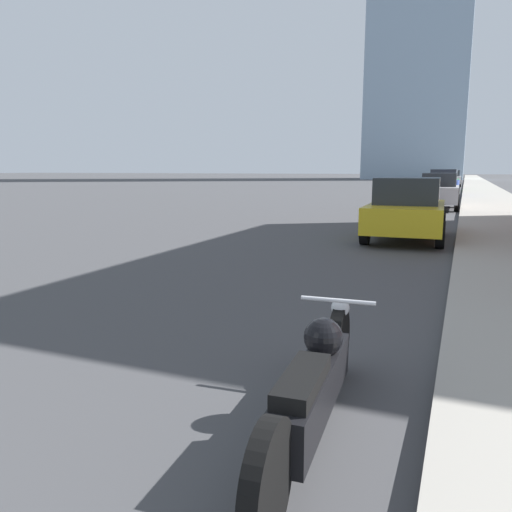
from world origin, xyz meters
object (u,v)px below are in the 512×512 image
at_px(parked_car_silver, 439,191).
at_px(parked_car_white, 451,178).
at_px(parked_car_green, 446,181).
at_px(parked_car_blue, 443,183).
at_px(parked_car_yellow, 407,209).
at_px(motorcycle, 314,383).

distance_m(parked_car_silver, parked_car_white, 31.84).
bearing_deg(parked_car_green, parked_car_white, 91.18).
xyz_separation_m(parked_car_blue, parked_car_white, (-0.03, 20.82, -0.04)).
xyz_separation_m(parked_car_yellow, parked_car_silver, (0.27, 11.06, 0.03)).
xyz_separation_m(parked_car_silver, parked_car_blue, (-0.24, 11.02, 0.07)).
bearing_deg(parked_car_blue, parked_car_white, 91.41).
height_order(motorcycle, parked_car_white, parked_car_white).
xyz_separation_m(parked_car_yellow, parked_car_green, (-0.13, 32.06, 0.02)).
height_order(parked_car_silver, parked_car_green, parked_car_silver).
bearing_deg(motorcycle, parked_car_blue, 86.98).
relative_size(motorcycle, parked_car_white, 0.66).
height_order(motorcycle, parked_car_silver, parked_car_silver).
bearing_deg(motorcycle, parked_car_white, 86.70).
bearing_deg(motorcycle, parked_car_silver, 86.75).
distance_m(motorcycle, parked_car_blue, 32.32).
bearing_deg(motorcycle, parked_car_yellow, 88.87).
bearing_deg(parked_car_yellow, motorcycle, -89.19).
distance_m(parked_car_yellow, parked_car_blue, 22.08).
xyz_separation_m(motorcycle, parked_car_white, (-0.48, 53.13, 0.48)).
bearing_deg(parked_car_silver, parked_car_white, 89.94).
bearing_deg(parked_car_white, parked_car_green, -92.43).
height_order(motorcycle, parked_car_yellow, parked_car_yellow).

